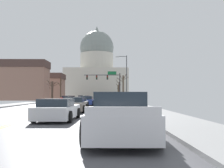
# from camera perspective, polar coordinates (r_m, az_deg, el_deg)

# --- Properties ---
(ground) EXTENTS (20.00, 180.00, 0.20)m
(ground) POSITION_cam_1_polar(r_m,az_deg,el_deg) (39.73, -8.07, -4.50)
(ground) COLOR #4F4F54
(signal_gantry) EXTENTS (7.91, 0.41, 6.46)m
(signal_gantry) POSITION_cam_1_polar(r_m,az_deg,el_deg) (55.49, -1.19, 1.00)
(signal_gantry) COLOR #28282D
(signal_gantry) RESTS_ON ground
(street_lamp_right) EXTENTS (1.98, 0.24, 8.17)m
(street_lamp_right) POSITION_cam_1_polar(r_m,az_deg,el_deg) (44.22, 3.00, 2.05)
(street_lamp_right) COLOR #333338
(street_lamp_right) RESTS_ON ground
(capitol_building) EXTENTS (28.15, 22.62, 33.95)m
(capitol_building) POSITION_cam_1_polar(r_m,az_deg,el_deg) (119.54, -3.44, 2.98)
(capitol_building) COLOR beige
(capitol_building) RESTS_ON ground
(sedan_near_00) EXTENTS (2.21, 4.51, 1.29)m
(sedan_near_00) POSITION_cam_1_polar(r_m,az_deg,el_deg) (50.60, -0.48, -3.42)
(sedan_near_00) COLOR #B71414
(sedan_near_00) RESTS_ON ground
(sedan_near_01) EXTENTS (2.06, 4.59, 1.16)m
(sedan_near_01) POSITION_cam_1_polar(r_m,az_deg,el_deg) (43.16, -0.38, -3.64)
(sedan_near_01) COLOR navy
(sedan_near_01) RESTS_ON ground
(sedan_near_02) EXTENTS (2.02, 4.39, 1.30)m
(sedan_near_02) POSITION_cam_1_polar(r_m,az_deg,el_deg) (35.95, -5.65, -3.79)
(sedan_near_02) COLOR navy
(sedan_near_02) RESTS_ON ground
(sedan_near_03) EXTENTS (2.22, 4.47, 1.11)m
(sedan_near_03) POSITION_cam_1_polar(r_m,az_deg,el_deg) (29.28, -7.45, -4.25)
(sedan_near_03) COLOR #9EA3A8
(sedan_near_03) RESTS_ON ground
(sedan_near_04) EXTENTS (2.05, 4.58, 1.27)m
(sedan_near_04) POSITION_cam_1_polar(r_m,az_deg,el_deg) (22.19, -8.44, -4.69)
(sedan_near_04) COLOR #6B6056
(sedan_near_04) RESTS_ON ground
(sedan_near_05) EXTENTS (2.25, 4.68, 1.26)m
(sedan_near_05) POSITION_cam_1_polar(r_m,az_deg,el_deg) (15.08, -12.11, -5.73)
(sedan_near_05) COLOR silver
(sedan_near_05) RESTS_ON ground
(pickup_truck_near_06) EXTENTS (2.40, 5.59, 1.58)m
(pickup_truck_near_06) POSITION_cam_1_polar(r_m,az_deg,el_deg) (9.00, 1.85, -7.32)
(pickup_truck_near_06) COLOR silver
(pickup_truck_near_06) RESTS_ON ground
(sedan_oncoming_00) EXTENTS (2.06, 4.47, 1.26)m
(sedan_oncoming_00) POSITION_cam_1_polar(r_m,az_deg,el_deg) (60.84, -10.44, -3.22)
(sedan_oncoming_00) COLOR #B71414
(sedan_oncoming_00) RESTS_ON ground
(sedan_oncoming_01) EXTENTS (2.13, 4.41, 1.20)m
(sedan_oncoming_01) POSITION_cam_1_polar(r_m,az_deg,el_deg) (72.97, -9.02, -3.11)
(sedan_oncoming_01) COLOR #B71414
(sedan_oncoming_01) RESTS_ON ground
(sedan_oncoming_02) EXTENTS (2.16, 4.50, 1.19)m
(sedan_oncoming_02) POSITION_cam_1_polar(r_m,az_deg,el_deg) (81.70, -5.62, -3.04)
(sedan_oncoming_02) COLOR #B71414
(sedan_oncoming_02) RESTS_ON ground
(sedan_oncoming_03) EXTENTS (2.17, 4.41, 1.23)m
(sedan_oncoming_03) POSITION_cam_1_polar(r_m,az_deg,el_deg) (94.41, -7.07, -2.94)
(sedan_oncoming_03) COLOR silver
(sedan_oncoming_03) RESTS_ON ground
(flank_building_00) EXTENTS (11.84, 7.09, 10.42)m
(flank_building_00) POSITION_cam_1_polar(r_m,az_deg,el_deg) (70.58, -18.92, 0.79)
(flank_building_00) COLOR #8C6656
(flank_building_00) RESTS_ON ground
(flank_building_01) EXTENTS (12.14, 9.60, 8.57)m
(flank_building_01) POSITION_cam_1_polar(r_m,az_deg,el_deg) (88.82, -14.68, -0.49)
(flank_building_01) COLOR #8C6656
(flank_building_01) RESTS_ON ground
(bare_tree_00) EXTENTS (2.23, 2.57, 5.25)m
(bare_tree_00) POSITION_cam_1_polar(r_m,az_deg,el_deg) (48.17, 2.51, -0.76)
(bare_tree_00) COLOR brown
(bare_tree_00) RESTS_ON ground
(bare_tree_01) EXTENTS (2.20, 2.12, 6.13)m
(bare_tree_01) POSITION_cam_1_polar(r_m,az_deg,el_deg) (72.15, -11.47, -0.85)
(bare_tree_01) COLOR #4C3D2D
(bare_tree_01) RESTS_ON ground
(bare_tree_02) EXTENTS (1.12, 2.85, 5.82)m
(bare_tree_02) POSITION_cam_1_polar(r_m,az_deg,el_deg) (72.74, 1.59, -1.36)
(bare_tree_02) COLOR #4C3D2D
(bare_tree_02) RESTS_ON ground
(bare_tree_03) EXTENTS (3.43, 1.90, 5.03)m
(bare_tree_03) POSITION_cam_1_polar(r_m,az_deg,el_deg) (65.85, -13.19, -1.24)
(bare_tree_03) COLOR #423328
(bare_tree_03) RESTS_ON ground
(bare_tree_04) EXTENTS (1.62, 2.49, 4.84)m
(bare_tree_04) POSITION_cam_1_polar(r_m,az_deg,el_deg) (79.96, 1.38, -1.68)
(bare_tree_04) COLOR #4C3D2D
(bare_tree_04) RESTS_ON ground
(bare_tree_05) EXTENTS (1.83, 1.25, 4.52)m
(bare_tree_05) POSITION_cam_1_polar(r_m,az_deg,el_deg) (60.54, -13.33, -1.41)
(bare_tree_05) COLOR #423328
(bare_tree_05) RESTS_ON ground
(pedestrian_00) EXTENTS (0.35, 0.34, 1.60)m
(pedestrian_00) POSITION_cam_1_polar(r_m,az_deg,el_deg) (46.06, 4.01, -2.98)
(pedestrian_00) COLOR #33333D
(pedestrian_00) RESTS_ON ground
(pedestrian_01) EXTENTS (0.35, 0.34, 1.59)m
(pedestrian_01) POSITION_cam_1_polar(r_m,az_deg,el_deg) (44.54, 4.34, -3.00)
(pedestrian_01) COLOR #33333D
(pedestrian_01) RESTS_ON ground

